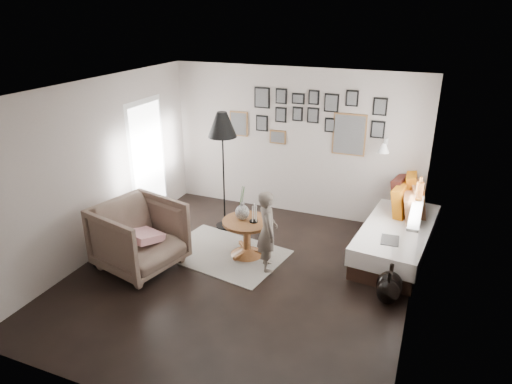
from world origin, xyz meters
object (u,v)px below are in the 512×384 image
at_px(vase, 242,209).
at_px(armchair, 140,236).
at_px(pedestal_table, 247,239).
at_px(daybed, 398,231).
at_px(child, 267,231).
at_px(magazine_basket, 103,251).
at_px(demijohn_large, 389,285).
at_px(demijohn_small, 388,292).
at_px(floor_lamp, 222,129).

bearing_deg(vase, armchair, -142.99).
height_order(pedestal_table, vase, vase).
height_order(daybed, child, child).
height_order(magazine_basket, demijohn_large, demijohn_large).
relative_size(magazine_basket, demijohn_small, 0.87).
bearing_deg(demijohn_large, floor_lamp, 159.60).
xyz_separation_m(floor_lamp, demijohn_large, (2.86, -1.06, -1.53)).
height_order(floor_lamp, demijohn_large, floor_lamp).
distance_m(vase, demijohn_small, 2.34).
distance_m(armchair, child, 1.82).
height_order(vase, demijohn_large, vase).
xyz_separation_m(pedestal_table, vase, (-0.08, 0.02, 0.47)).
relative_size(daybed, floor_lamp, 1.14).
distance_m(pedestal_table, daybed, 2.30).
relative_size(pedestal_table, floor_lamp, 0.37).
xyz_separation_m(armchair, demijohn_large, (3.42, 0.55, -0.30)).
distance_m(floor_lamp, child, 1.87).
bearing_deg(child, demijohn_small, -126.06).
bearing_deg(vase, demijohn_small, -12.11).
bearing_deg(demijohn_small, pedestal_table, 167.96).
distance_m(daybed, magazine_basket, 4.43).
relative_size(demijohn_large, child, 0.42).
height_order(magazine_basket, child, child).
height_order(pedestal_table, demijohn_small, pedestal_table).
height_order(armchair, child, child).
bearing_deg(floor_lamp, child, -40.40).
bearing_deg(daybed, pedestal_table, -148.94).
bearing_deg(pedestal_table, floor_lamp, 134.82).
xyz_separation_m(daybed, armchair, (-3.37, -1.86, 0.15)).
bearing_deg(vase, floor_lamp, 132.27).
xyz_separation_m(armchair, magazine_basket, (-0.58, -0.14, -0.29)).
distance_m(vase, demijohn_large, 2.31).
bearing_deg(demijohn_large, vase, 170.88).
height_order(vase, floor_lamp, floor_lamp).
bearing_deg(magazine_basket, floor_lamp, 57.08).
distance_m(daybed, demijohn_small, 1.44).
xyz_separation_m(daybed, floor_lamp, (-2.81, -0.25, 1.38)).
xyz_separation_m(daybed, magazine_basket, (-3.95, -2.00, -0.14)).
relative_size(daybed, demijohn_small, 4.98).
xyz_separation_m(pedestal_table, child, (0.42, -0.25, 0.33)).
bearing_deg(demijohn_small, daybed, 92.06).
xyz_separation_m(vase, demijohn_small, (2.22, -0.48, -0.56)).
relative_size(daybed, demijohn_large, 4.53).
relative_size(vase, magazine_basket, 1.32).
distance_m(armchair, floor_lamp, 2.10).
relative_size(daybed, magazine_basket, 5.72).
height_order(pedestal_table, floor_lamp, floor_lamp).
bearing_deg(floor_lamp, demijohn_large, -20.40).
xyz_separation_m(pedestal_table, demijohn_large, (2.14, -0.34, -0.07)).
xyz_separation_m(vase, armchair, (-1.20, -0.90, -0.25)).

